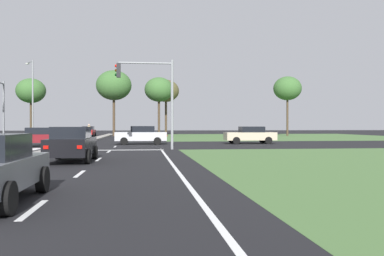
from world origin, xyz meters
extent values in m
plane|color=black|center=(0.00, 30.00, 0.00)|extent=(200.00, 200.00, 0.00)
cube|color=#476B38|center=(25.50, 54.50, 0.00)|extent=(35.00, 35.00, 0.01)
cube|color=gray|center=(0.00, 55.00, 0.07)|extent=(1.20, 36.00, 0.14)
cube|color=silver|center=(3.50, 3.48, 0.01)|extent=(0.14, 2.00, 0.01)
cube|color=silver|center=(3.50, 9.48, 0.01)|extent=(0.14, 2.00, 0.01)
cube|color=silver|center=(3.50, 15.48, 0.01)|extent=(0.14, 2.00, 0.01)
cube|color=silver|center=(3.50, 21.48, 0.01)|extent=(0.14, 2.00, 0.01)
cube|color=silver|center=(3.50, 27.48, 0.01)|extent=(0.14, 2.00, 0.01)
cube|color=silver|center=(6.85, 12.00, 0.01)|extent=(0.14, 24.00, 0.01)
cube|color=silver|center=(3.80, 23.00, 0.01)|extent=(6.40, 0.50, 0.01)
cube|color=silver|center=(-4.10, 24.80, 0.01)|extent=(0.70, 2.80, 0.01)
cube|color=silver|center=(-2.95, 24.80, 0.01)|extent=(0.70, 2.80, 0.01)
cube|color=silver|center=(-1.80, 24.80, 0.01)|extent=(0.70, 2.80, 0.01)
cube|color=silver|center=(-0.65, 24.80, 0.01)|extent=(0.70, 2.80, 0.01)
cube|color=silver|center=(0.50, 24.80, 0.01)|extent=(0.70, 2.80, 0.01)
cube|color=silver|center=(1.65, 24.80, 0.01)|extent=(0.70, 2.80, 0.01)
cube|color=maroon|center=(-2.07, 28.33, 0.64)|extent=(4.33, 1.73, 0.63)
cube|color=black|center=(-2.22, 28.33, 1.21)|extent=(1.99, 1.53, 0.52)
cube|color=red|center=(-4.26, 28.98, 0.70)|extent=(0.04, 0.20, 0.14)
cube|color=red|center=(-4.26, 27.67, 0.70)|extent=(0.04, 0.20, 0.14)
cylinder|color=black|center=(-0.68, 29.19, 0.32)|extent=(0.64, 0.22, 0.64)
cylinder|color=black|center=(-0.68, 27.46, 0.32)|extent=(0.64, 0.22, 0.64)
cylinder|color=black|center=(-3.46, 29.19, 0.32)|extent=(0.64, 0.22, 0.64)
cylinder|color=black|center=(-3.46, 27.46, 0.32)|extent=(0.64, 0.22, 0.64)
cube|color=black|center=(2.41, 14.48, 0.69)|extent=(1.74, 4.26, 0.74)
cube|color=black|center=(2.41, 14.33, 1.32)|extent=(1.53, 1.96, 0.52)
cube|color=red|center=(1.75, 12.34, 0.76)|extent=(0.20, 0.04, 0.14)
cube|color=red|center=(3.07, 12.34, 0.76)|extent=(0.20, 0.04, 0.14)
cylinder|color=black|center=(1.54, 15.85, 0.32)|extent=(0.22, 0.64, 0.64)
cylinder|color=black|center=(3.28, 15.85, 0.32)|extent=(0.22, 0.64, 0.64)
cylinder|color=black|center=(1.54, 13.12, 0.32)|extent=(0.22, 0.64, 0.64)
cylinder|color=black|center=(3.28, 13.12, 0.32)|extent=(0.22, 0.64, 0.64)
cube|color=#BCAD8E|center=(15.14, 31.40, 0.67)|extent=(4.50, 1.78, 0.70)
cube|color=black|center=(15.29, 31.40, 1.28)|extent=(2.07, 1.57, 0.52)
cube|color=red|center=(17.41, 30.73, 0.74)|extent=(0.04, 0.20, 0.14)
cube|color=red|center=(17.41, 32.08, 0.74)|extent=(0.04, 0.20, 0.14)
cylinder|color=black|center=(13.70, 30.51, 0.32)|extent=(0.64, 0.22, 0.64)
cylinder|color=black|center=(13.70, 32.30, 0.32)|extent=(0.64, 0.22, 0.64)
cylinder|color=black|center=(16.58, 30.51, 0.32)|extent=(0.64, 0.22, 0.64)
cylinder|color=black|center=(16.58, 32.30, 0.32)|extent=(0.64, 0.22, 0.64)
cube|color=#A31919|center=(-2.41, 57.68, 0.66)|extent=(1.75, 4.54, 0.67)
cube|color=black|center=(-2.41, 57.83, 1.25)|extent=(1.54, 2.09, 0.52)
cube|color=red|center=(-1.74, 59.97, 0.72)|extent=(0.20, 0.04, 0.14)
cube|color=red|center=(-3.07, 59.97, 0.72)|extent=(0.20, 0.04, 0.14)
cylinder|color=black|center=(-1.53, 56.22, 0.32)|extent=(0.22, 0.64, 0.64)
cylinder|color=black|center=(-3.28, 56.22, 0.32)|extent=(0.22, 0.64, 0.64)
cylinder|color=black|center=(-1.53, 59.13, 0.32)|extent=(0.22, 0.64, 0.64)
cylinder|color=black|center=(-3.28, 59.13, 0.32)|extent=(0.22, 0.64, 0.64)
cube|color=#B7B7BC|center=(5.45, 31.29, 0.69)|extent=(4.39, 1.73, 0.74)
cube|color=black|center=(5.60, 31.29, 1.32)|extent=(2.02, 1.52, 0.52)
cube|color=red|center=(7.66, 30.63, 0.76)|extent=(0.04, 0.20, 0.14)
cube|color=red|center=(7.66, 31.94, 0.76)|extent=(0.04, 0.20, 0.14)
cylinder|color=black|center=(4.04, 30.42, 0.32)|extent=(0.64, 0.22, 0.64)
cylinder|color=black|center=(4.04, 32.15, 0.32)|extent=(0.64, 0.22, 0.64)
cylinder|color=black|center=(6.85, 30.42, 0.32)|extent=(0.64, 0.22, 0.64)
cylinder|color=black|center=(6.85, 32.15, 0.32)|extent=(0.64, 0.22, 0.64)
cylinder|color=black|center=(3.18, 5.61, 0.32)|extent=(0.22, 0.64, 0.64)
cylinder|color=black|center=(3.18, 2.94, 0.32)|extent=(0.22, 0.64, 0.64)
cylinder|color=gray|center=(-7.60, 36.60, 2.93)|extent=(0.18, 0.18, 5.86)
cylinder|color=gray|center=(7.60, 23.40, 3.06)|extent=(0.18, 0.18, 6.12)
cylinder|color=gray|center=(5.80, 23.40, 5.87)|extent=(3.60, 0.12, 0.12)
cube|color=black|center=(4.00, 23.40, 5.34)|extent=(0.26, 0.32, 0.95)
sphere|color=red|center=(3.84, 23.40, 5.64)|extent=(0.20, 0.20, 0.20)
sphere|color=#3A2405|center=(3.84, 23.40, 5.34)|extent=(0.20, 0.20, 0.20)
sphere|color=black|center=(3.84, 23.40, 5.04)|extent=(0.20, 0.20, 0.20)
cylinder|color=gray|center=(-8.32, 50.01, 4.96)|extent=(0.20, 0.20, 9.92)
cylinder|color=gray|center=(-8.86, 50.81, 9.82)|extent=(1.16, 1.64, 0.10)
ellipsoid|color=#B2B2A8|center=(-9.40, 51.60, 9.72)|extent=(0.56, 0.28, 0.20)
cylinder|color=#4C4C4C|center=(-0.24, 41.48, 0.49)|extent=(0.16, 0.16, 0.71)
cylinder|color=#9E8966|center=(-0.24, 41.48, 1.21)|extent=(0.34, 0.34, 0.74)
sphere|color=tan|center=(-0.24, 41.48, 1.69)|extent=(0.21, 0.21, 0.21)
cylinder|color=#423323|center=(-11.32, 60.78, 2.85)|extent=(0.35, 0.35, 5.70)
ellipsoid|color=#38602D|center=(-11.32, 60.78, 6.92)|extent=(4.41, 4.41, 3.75)
cylinder|color=#423323|center=(1.27, 58.69, 3.12)|extent=(0.38, 0.38, 6.23)
ellipsoid|color=#38602D|center=(1.27, 58.69, 7.69)|extent=(5.30, 5.30, 4.50)
cylinder|color=#423323|center=(9.40, 63.59, 3.07)|extent=(0.36, 0.36, 6.15)
ellipsoid|color=#4C4728|center=(9.40, 63.59, 7.34)|extent=(4.32, 4.32, 3.67)
cylinder|color=#423323|center=(8.12, 60.32, 3.01)|extent=(0.36, 0.36, 6.02)
ellipsoid|color=#38602D|center=(8.12, 60.32, 7.26)|extent=(4.49, 4.49, 3.82)
cylinder|color=#423323|center=(28.22, 58.24, 3.13)|extent=(0.33, 0.33, 6.26)
ellipsoid|color=#38602D|center=(28.22, 58.24, 7.47)|extent=(4.40, 4.40, 3.74)
camera|label=1|loc=(5.62, -4.90, 1.64)|focal=38.89mm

